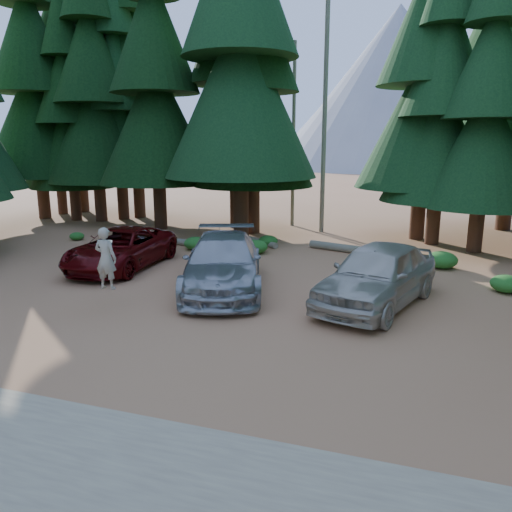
# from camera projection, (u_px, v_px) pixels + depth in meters

# --- Properties ---
(ground) EXTENTS (160.00, 160.00, 0.00)m
(ground) POSITION_uv_depth(u_px,v_px,m) (189.00, 319.00, 13.65)
(ground) COLOR #B0724A
(ground) RESTS_ON ground
(gravel_strip) EXTENTS (26.00, 3.50, 0.01)m
(gravel_strip) POSITION_uv_depth(u_px,v_px,m) (2.00, 458.00, 7.64)
(gravel_strip) COLOR gray
(gravel_strip) RESTS_ON ground
(forest_belt_north) EXTENTS (36.00, 7.00, 22.00)m
(forest_belt_north) POSITION_uv_depth(u_px,v_px,m) (309.00, 229.00, 27.51)
(forest_belt_north) COLOR black
(forest_belt_north) RESTS_ON ground
(snag_front) EXTENTS (0.24, 0.24, 12.00)m
(snag_front) POSITION_uv_depth(u_px,v_px,m) (325.00, 116.00, 25.46)
(snag_front) COLOR #706C59
(snag_front) RESTS_ON ground
(snag_back) EXTENTS (0.20, 0.20, 10.00)m
(snag_back) POSITION_uv_depth(u_px,v_px,m) (293.00, 137.00, 27.68)
(snag_back) COLOR #706C59
(snag_back) RESTS_ON ground
(mountain_peak) EXTENTS (48.00, 50.00, 28.00)m
(mountain_peak) POSITION_uv_depth(u_px,v_px,m) (382.00, 98.00, 93.16)
(mountain_peak) COLOR gray
(mountain_peak) RESTS_ON ground
(red_pickup) EXTENTS (2.77, 5.53, 1.50)m
(red_pickup) POSITION_uv_depth(u_px,v_px,m) (121.00, 248.00, 19.04)
(red_pickup) COLOR #560709
(red_pickup) RESTS_ON ground
(silver_minivan_center) EXTENTS (4.31, 6.52, 1.76)m
(silver_minivan_center) POSITION_uv_depth(u_px,v_px,m) (223.00, 263.00, 16.24)
(silver_minivan_center) COLOR #A8ACB1
(silver_minivan_center) RESTS_ON ground
(silver_minivan_right) EXTENTS (3.69, 5.85, 1.86)m
(silver_minivan_right) POSITION_uv_depth(u_px,v_px,m) (377.00, 275.00, 14.62)
(silver_minivan_right) COLOR beige
(silver_minivan_right) RESTS_ON ground
(frisbee_player) EXTENTS (0.67, 0.45, 1.81)m
(frisbee_player) POSITION_uv_depth(u_px,v_px,m) (106.00, 258.00, 14.26)
(frisbee_player) COLOR beige
(frisbee_player) RESTS_ON ground
(log_left) EXTENTS (4.30, 1.16, 0.31)m
(log_left) POSITION_uv_depth(u_px,v_px,m) (174.00, 241.00, 23.48)
(log_left) COLOR #706C59
(log_left) RESTS_ON ground
(log_mid) EXTENTS (2.91, 2.25, 0.28)m
(log_mid) POSITION_uv_depth(u_px,v_px,m) (254.00, 240.00, 23.83)
(log_mid) COLOR #706C59
(log_mid) RESTS_ON ground
(log_right) EXTENTS (5.30, 1.99, 0.35)m
(log_right) POSITION_uv_depth(u_px,v_px,m) (367.00, 251.00, 21.22)
(log_right) COLOR #706C59
(log_right) RESTS_ON ground
(shrub_far_left) EXTENTS (1.05, 1.05, 0.58)m
(shrub_far_left) POSITION_uv_depth(u_px,v_px,m) (196.00, 243.00, 22.32)
(shrub_far_left) COLOR #237121
(shrub_far_left) RESTS_ON ground
(shrub_left) EXTENTS (0.92, 0.92, 0.51)m
(shrub_left) POSITION_uv_depth(u_px,v_px,m) (155.00, 236.00, 24.31)
(shrub_left) COLOR #237121
(shrub_left) RESTS_ON ground
(shrub_center_left) EXTENTS (1.06, 1.06, 0.58)m
(shrub_center_left) POSITION_uv_depth(u_px,v_px,m) (255.00, 247.00, 21.57)
(shrub_center_left) COLOR #237121
(shrub_center_left) RESTS_ON ground
(shrub_center_right) EXTENTS (0.90, 0.90, 0.50)m
(shrub_center_right) POSITION_uv_depth(u_px,v_px,m) (268.00, 241.00, 23.08)
(shrub_center_right) COLOR #237121
(shrub_center_right) RESTS_ON ground
(shrub_right) EXTENTS (0.85, 0.85, 0.47)m
(shrub_right) POSITION_uv_depth(u_px,v_px,m) (380.00, 256.00, 20.16)
(shrub_right) COLOR #237121
(shrub_right) RESTS_ON ground
(shrub_far_right) EXTENTS (1.17, 1.17, 0.64)m
(shrub_far_right) POSITION_uv_depth(u_px,v_px,m) (442.00, 260.00, 19.06)
(shrub_far_right) COLOR #237121
(shrub_far_right) RESTS_ON ground
(shrub_edge_west) EXTENTS (0.70, 0.70, 0.38)m
(shrub_edge_west) POSITION_uv_depth(u_px,v_px,m) (77.00, 236.00, 24.50)
(shrub_edge_west) COLOR #237121
(shrub_edge_west) RESTS_ON ground
(shrub_edge_east) EXTENTS (1.00, 1.00, 0.55)m
(shrub_edge_east) POSITION_uv_depth(u_px,v_px,m) (506.00, 284.00, 16.02)
(shrub_edge_east) COLOR #237121
(shrub_edge_east) RESTS_ON ground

